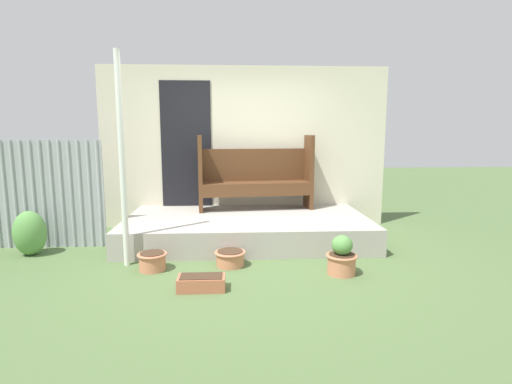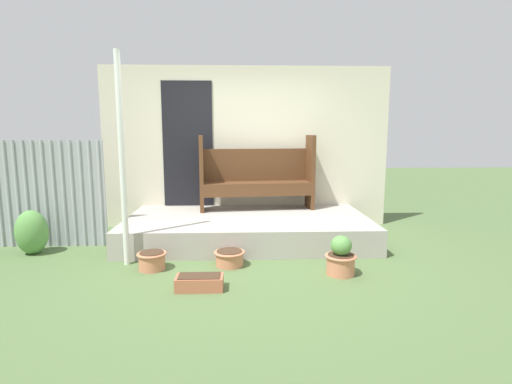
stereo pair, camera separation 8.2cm
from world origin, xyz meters
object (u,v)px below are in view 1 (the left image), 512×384
at_px(flower_pot_left, 152,260).
at_px(planter_box_rect, 201,283).
at_px(flower_pot_middle, 230,257).
at_px(flower_pot_right, 342,257).
at_px(support_post, 122,161).
at_px(shrub_by_fence, 30,233).
at_px(bench, 255,174).

bearing_deg(flower_pot_left, planter_box_rect, -44.96).
xyz_separation_m(flower_pot_left, planter_box_rect, (0.60, -0.60, -0.04)).
xyz_separation_m(flower_pot_middle, flower_pot_right, (1.24, -0.34, 0.09)).
height_order(support_post, flower_pot_right, support_post).
bearing_deg(planter_box_rect, flower_pot_left, 135.04).
distance_m(flower_pot_right, shrub_by_fence, 3.90).
bearing_deg(flower_pot_right, support_post, 169.88).
bearing_deg(bench, flower_pot_middle, -108.42).
height_order(support_post, planter_box_rect, support_post).
xyz_separation_m(bench, flower_pot_left, (-1.27, -1.77, -0.79)).
relative_size(support_post, planter_box_rect, 5.21).
xyz_separation_m(bench, shrub_by_fence, (-2.94, -1.12, -0.62)).
relative_size(flower_pot_left, planter_box_rect, 0.72).
height_order(bench, flower_pot_left, bench).
relative_size(flower_pot_left, flower_pot_middle, 0.92).
distance_m(flower_pot_left, flower_pot_right, 2.14).
relative_size(support_post, flower_pot_middle, 6.70).
xyz_separation_m(support_post, planter_box_rect, (0.94, -0.80, -1.16)).
xyz_separation_m(support_post, flower_pot_left, (0.34, -0.20, -1.12)).
height_order(support_post, flower_pot_left, support_post).
distance_m(bench, planter_box_rect, 2.61).
distance_m(bench, flower_pot_middle, 1.90).
height_order(flower_pot_left, flower_pot_right, flower_pot_right).
bearing_deg(flower_pot_middle, support_post, 175.27).
bearing_deg(flower_pot_left, bench, 54.41).
xyz_separation_m(flower_pot_left, flower_pot_middle, (0.89, 0.10, -0.01)).
relative_size(flower_pot_middle, planter_box_rect, 0.78).
xyz_separation_m(support_post, bench, (1.61, 1.58, -0.33)).
xyz_separation_m(flower_pot_left, shrub_by_fence, (-1.67, 0.66, 0.17)).
distance_m(flower_pot_middle, shrub_by_fence, 2.62).
bearing_deg(flower_pot_middle, shrub_by_fence, 167.64).
height_order(bench, planter_box_rect, bench).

